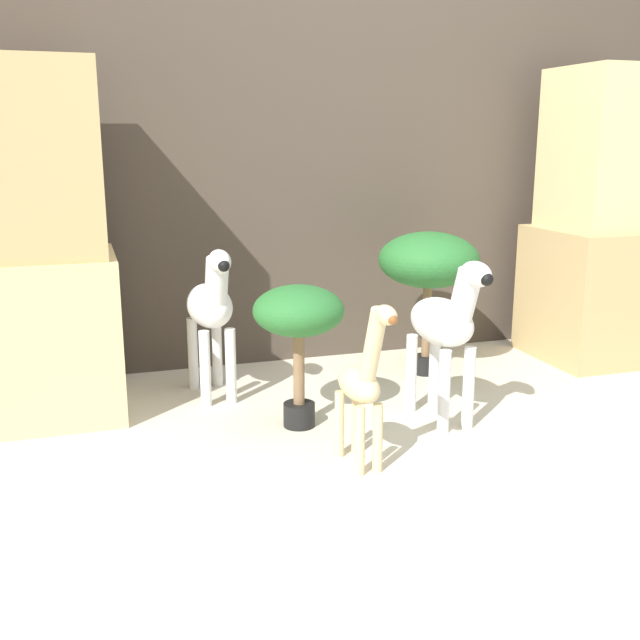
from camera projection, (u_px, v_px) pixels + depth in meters
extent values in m
plane|color=beige|center=(457.00, 472.00, 2.49)|extent=(14.00, 14.00, 0.00)
cube|color=#473D33|center=(321.00, 135.00, 3.60)|extent=(6.40, 0.08, 2.20)
cube|color=#DBC184|center=(39.00, 336.00, 2.96)|extent=(0.62, 0.57, 0.64)
cube|color=tan|center=(23.00, 160.00, 2.80)|extent=(0.55, 0.51, 0.73)
cube|color=tan|center=(599.00, 293.00, 3.75)|extent=(0.62, 0.57, 0.65)
cube|color=#DBC184|center=(612.00, 149.00, 3.58)|extent=(0.52, 0.48, 0.76)
cylinder|color=white|center=(469.00, 388.00, 2.83)|extent=(0.04, 0.04, 0.32)
cylinder|color=white|center=(444.00, 392.00, 2.79)|extent=(0.04, 0.04, 0.32)
cylinder|color=white|center=(434.00, 370.00, 3.05)|extent=(0.04, 0.04, 0.32)
cylinder|color=white|center=(411.00, 373.00, 3.01)|extent=(0.04, 0.04, 0.32)
ellipsoid|color=white|center=(441.00, 322.00, 2.87)|extent=(0.21, 0.37, 0.18)
cylinder|color=white|center=(465.00, 296.00, 2.70)|extent=(0.11, 0.16, 0.22)
ellipsoid|color=white|center=(476.00, 274.00, 2.63)|extent=(0.10, 0.16, 0.09)
sphere|color=black|center=(487.00, 279.00, 2.57)|extent=(0.05, 0.05, 0.05)
cube|color=black|center=(465.00, 293.00, 2.70)|extent=(0.03, 0.09, 0.18)
cylinder|color=white|center=(231.00, 366.00, 3.11)|extent=(0.04, 0.04, 0.32)
cylinder|color=white|center=(205.00, 369.00, 3.07)|extent=(0.04, 0.04, 0.32)
cylinder|color=white|center=(217.00, 351.00, 3.33)|extent=(0.04, 0.04, 0.32)
cylinder|color=white|center=(193.00, 353.00, 3.29)|extent=(0.04, 0.04, 0.32)
ellipsoid|color=white|center=(209.00, 306.00, 3.14)|extent=(0.20, 0.36, 0.18)
cylinder|color=white|center=(217.00, 281.00, 2.98)|extent=(0.10, 0.15, 0.22)
ellipsoid|color=white|center=(220.00, 261.00, 2.90)|extent=(0.09, 0.16, 0.09)
sphere|color=black|center=(224.00, 266.00, 2.85)|extent=(0.05, 0.05, 0.05)
cube|color=black|center=(217.00, 279.00, 2.98)|extent=(0.03, 0.09, 0.18)
cylinder|color=beige|center=(378.00, 438.00, 2.47)|extent=(0.03, 0.03, 0.24)
cylinder|color=beige|center=(360.00, 441.00, 2.44)|extent=(0.03, 0.03, 0.24)
cylinder|color=beige|center=(356.00, 421.00, 2.61)|extent=(0.03, 0.03, 0.24)
cylinder|color=beige|center=(339.00, 424.00, 2.59)|extent=(0.03, 0.03, 0.24)
ellipsoid|color=beige|center=(359.00, 385.00, 2.49)|extent=(0.13, 0.24, 0.11)
cylinder|color=beige|center=(373.00, 347.00, 2.36)|extent=(0.07, 0.14, 0.28)
ellipsoid|color=beige|center=(386.00, 315.00, 2.26)|extent=(0.06, 0.11, 0.06)
sphere|color=brown|center=(393.00, 320.00, 2.22)|extent=(0.03, 0.03, 0.03)
cylinder|color=black|center=(299.00, 415.00, 2.88)|extent=(0.12, 0.12, 0.09)
cylinder|color=brown|center=(299.00, 369.00, 2.84)|extent=(0.04, 0.04, 0.27)
ellipsoid|color=#286B2D|center=(298.00, 310.00, 2.78)|extent=(0.34, 0.34, 0.19)
cylinder|color=black|center=(425.00, 365.00, 3.53)|extent=(0.11, 0.11, 0.09)
cylinder|color=brown|center=(427.00, 322.00, 3.48)|extent=(0.04, 0.04, 0.33)
ellipsoid|color=#286B2D|center=(429.00, 260.00, 3.41)|extent=(0.46, 0.46, 0.25)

